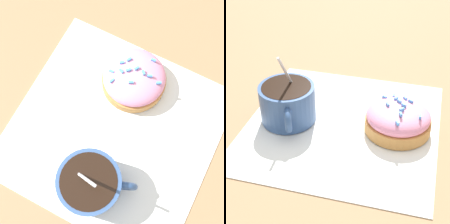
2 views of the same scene
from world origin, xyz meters
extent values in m
plane|color=#93704C|center=(0.00, 0.00, 0.00)|extent=(3.00, 3.00, 0.00)
cube|color=white|center=(0.00, 0.00, 0.00)|extent=(0.30, 0.31, 0.00)
cylinder|color=#335184|center=(0.08, 0.00, 0.03)|extent=(0.08, 0.08, 0.06)
cylinder|color=black|center=(0.08, 0.00, 0.05)|extent=(0.07, 0.07, 0.01)
torus|color=#335184|center=(0.07, 0.04, 0.03)|extent=(0.02, 0.04, 0.04)
ellipsoid|color=silver|center=(0.09, 0.02, 0.01)|extent=(0.02, 0.03, 0.01)
cylinder|color=silver|center=(0.08, -0.01, 0.06)|extent=(0.02, 0.05, 0.10)
cylinder|color=#C18442|center=(-0.08, 0.00, 0.01)|extent=(0.10, 0.10, 0.02)
ellipsoid|color=pink|center=(-0.08, 0.00, 0.03)|extent=(0.09, 0.09, 0.03)
cube|color=#4C99EA|center=(-0.08, 0.04, 0.04)|extent=(0.01, 0.01, 0.00)
cube|color=#4C99EA|center=(-0.08, 0.01, 0.05)|extent=(0.01, 0.01, 0.00)
cube|color=#4C99EA|center=(-0.07, -0.03, 0.04)|extent=(0.00, 0.01, 0.00)
cube|color=#4C99EA|center=(-0.06, -0.03, 0.04)|extent=(0.01, 0.01, 0.00)
cube|color=#4C99EA|center=(-0.08, -0.01, 0.05)|extent=(0.01, 0.01, 0.00)
cube|color=#4C99EA|center=(-0.10, -0.02, 0.04)|extent=(0.01, 0.01, 0.00)
cube|color=#4C99EA|center=(-0.11, 0.02, 0.04)|extent=(0.00, 0.01, 0.00)
cube|color=#4C99EA|center=(-0.06, 0.00, 0.04)|extent=(0.01, 0.01, 0.00)
cube|color=#4C99EA|center=(-0.09, -0.02, 0.04)|extent=(0.01, 0.01, 0.00)
cube|color=#4C99EA|center=(-0.09, 0.00, 0.05)|extent=(0.01, 0.01, 0.00)
cube|color=#4C99EA|center=(-0.07, -0.02, 0.04)|extent=(0.01, 0.01, 0.00)
cube|color=#4C99EA|center=(-0.08, 0.02, 0.04)|extent=(0.01, 0.01, 0.00)
camera|label=1|loc=(0.10, 0.04, 0.45)|focal=50.00mm
camera|label=2|loc=(-0.07, 0.44, 0.34)|focal=60.00mm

